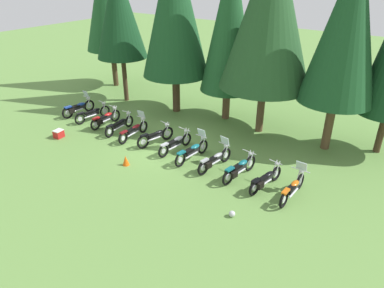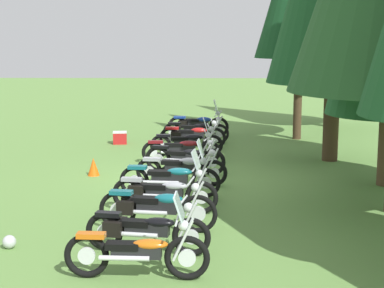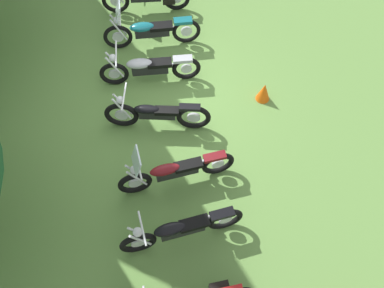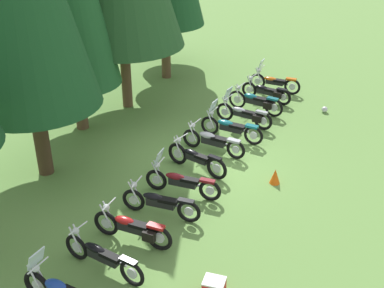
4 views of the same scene
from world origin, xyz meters
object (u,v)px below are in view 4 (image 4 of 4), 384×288
object	(u,v)px
motorcycle_1	(102,256)
motorcycle_6	(213,141)
motorcycle_8	(245,114)
dropped_helmet	(325,110)
motorcycle_5	(196,159)
motorcycle_7	(230,127)
traffic_cone	(275,176)
motorcycle_3	(160,203)
motorcycle_11	(274,82)
motorcycle_9	(256,101)
motorcycle_2	(133,228)
picnic_cooler	(214,288)
motorcycle_4	(181,182)
motorcycle_10	(267,92)

from	to	relation	value
motorcycle_1	motorcycle_6	bearing A→B (deg)	-83.45
motorcycle_8	dropped_helmet	world-z (taller)	motorcycle_8
motorcycle_5	motorcycle_6	world-z (taller)	motorcycle_5
motorcycle_7	dropped_helmet	world-z (taller)	motorcycle_7
traffic_cone	motorcycle_7	bearing A→B (deg)	44.78
motorcycle_3	motorcycle_11	world-z (taller)	motorcycle_11
motorcycle_9	motorcycle_11	bearing A→B (deg)	-83.36
motorcycle_7	motorcycle_9	bearing A→B (deg)	-88.83
dropped_helmet	motorcycle_3	bearing A→B (deg)	161.53
motorcycle_1	motorcycle_7	distance (m)	7.60
motorcycle_1	motorcycle_11	world-z (taller)	motorcycle_11
motorcycle_6	motorcycle_9	bearing A→B (deg)	-89.74
motorcycle_2	picnic_cooler	bearing A→B (deg)	160.17
traffic_cone	dropped_helmet	world-z (taller)	traffic_cone
motorcycle_4	motorcycle_7	bearing A→B (deg)	-94.96
motorcycle_5	motorcycle_6	size ratio (longest dim) A/B	0.96
motorcycle_5	picnic_cooler	distance (m)	5.38
motorcycle_5	motorcycle_7	distance (m)	2.51
motorcycle_11	picnic_cooler	size ratio (longest dim) A/B	4.40
motorcycle_10	motorcycle_9	bearing A→B (deg)	95.92
motorcycle_3	motorcycle_4	bearing A→B (deg)	-99.00
motorcycle_8	motorcycle_9	xyz separation A→B (m)	(1.30, -0.07, 0.02)
motorcycle_10	picnic_cooler	xyz separation A→B (m)	(-11.14, -1.91, -0.21)
motorcycle_7	picnic_cooler	world-z (taller)	motorcycle_7
motorcycle_6	motorcycle_11	world-z (taller)	motorcycle_11
motorcycle_1	motorcycle_11	xyz separation A→B (m)	(12.62, -0.74, 0.02)
motorcycle_6	motorcycle_7	distance (m)	1.19
picnic_cooler	dropped_helmet	size ratio (longest dim) A/B	2.14
motorcycle_8	picnic_cooler	distance (m)	8.82
motorcycle_1	traffic_cone	xyz separation A→B (m)	(5.35, -2.71, -0.20)
motorcycle_1	motorcycle_5	size ratio (longest dim) A/B	1.06
picnic_cooler	traffic_cone	bearing A→B (deg)	-0.51
motorcycle_11	traffic_cone	bearing A→B (deg)	107.57
motorcycle_9	motorcycle_10	xyz separation A→B (m)	(1.27, -0.09, -0.05)
picnic_cooler	motorcycle_9	bearing A→B (deg)	11.45
traffic_cone	motorcycle_8	bearing A→B (deg)	30.92
motorcycle_8	picnic_cooler	xyz separation A→B (m)	(-8.58, -2.07, -0.24)
motorcycle_11	picnic_cooler	world-z (taller)	motorcycle_11
motorcycle_9	motorcycle_7	bearing A→B (deg)	94.56
motorcycle_9	motorcycle_11	distance (m)	2.45
motorcycle_1	motorcycle_9	world-z (taller)	motorcycle_9
motorcycle_8	traffic_cone	bearing A→B (deg)	129.02
motorcycle_2	motorcycle_4	bearing A→B (deg)	-94.90
motorcycle_6	motorcycle_7	world-z (taller)	motorcycle_7
motorcycle_4	motorcycle_5	bearing A→B (deg)	-87.85
motorcycle_2	motorcycle_1	bearing A→B (deg)	82.98
picnic_cooler	motorcycle_11	bearing A→B (deg)	8.89
motorcycle_1	motorcycle_9	distance (m)	10.19
motorcycle_1	motorcycle_11	bearing A→B (deg)	-84.31
motorcycle_3	motorcycle_6	xyz separation A→B (m)	(3.92, -0.02, 0.02)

